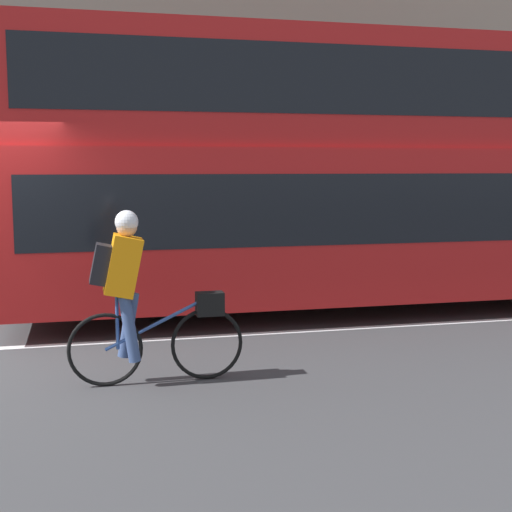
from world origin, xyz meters
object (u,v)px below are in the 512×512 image
bus (391,164)px  cyclist_on_bike (137,292)px  trash_bin (368,234)px  street_sign_post (169,199)px

bus → cyclist_on_bike: size_ratio=6.39×
bus → trash_bin: bus is taller
bus → street_sign_post: size_ratio=4.57×
bus → cyclist_on_bike: 4.94m
street_sign_post → bus: bearing=-58.4°
trash_bin → bus: bearing=-108.8°
cyclist_on_bike → trash_bin: size_ratio=1.60×
bus → trash_bin: (1.47, 4.30, -1.43)m
bus → street_sign_post: 5.09m
cyclist_on_bike → street_sign_post: street_sign_post is taller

